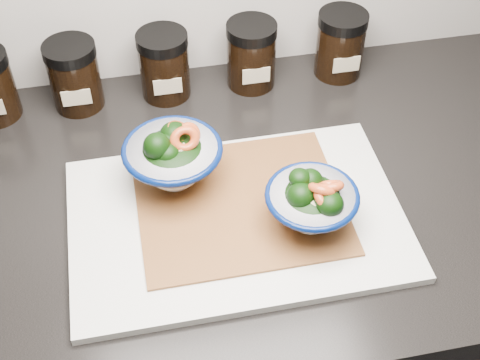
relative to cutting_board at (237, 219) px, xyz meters
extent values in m
cube|color=black|center=(-0.05, 0.06, -0.03)|extent=(3.50, 0.60, 0.04)
cube|color=silver|center=(0.00, 0.00, 0.00)|extent=(0.45, 0.30, 0.01)
cube|color=#A66832|center=(0.01, 0.02, 0.01)|extent=(0.28, 0.24, 0.00)
cylinder|color=white|center=(-0.07, 0.08, 0.02)|extent=(0.05, 0.05, 0.01)
ellipsoid|color=white|center=(-0.07, 0.08, 0.03)|extent=(0.08, 0.08, 0.03)
torus|color=#041649|center=(-0.07, 0.08, 0.07)|extent=(0.14, 0.14, 0.01)
torus|color=#041649|center=(-0.07, 0.08, 0.05)|extent=(0.11, 0.11, 0.00)
ellipsoid|color=black|center=(-0.07, 0.08, 0.06)|extent=(0.10, 0.10, 0.05)
ellipsoid|color=black|center=(-0.08, 0.09, 0.07)|extent=(0.03, 0.03, 0.03)
cylinder|color=#477233|center=(-0.08, 0.09, 0.06)|extent=(0.01, 0.01, 0.02)
ellipsoid|color=black|center=(-0.07, 0.10, 0.07)|extent=(0.04, 0.04, 0.04)
cylinder|color=#477233|center=(-0.07, 0.10, 0.06)|extent=(0.02, 0.01, 0.03)
ellipsoid|color=black|center=(-0.09, 0.07, 0.08)|extent=(0.04, 0.04, 0.04)
cylinder|color=#477233|center=(-0.09, 0.07, 0.07)|extent=(0.02, 0.01, 0.03)
ellipsoid|color=black|center=(-0.08, 0.07, 0.07)|extent=(0.04, 0.04, 0.03)
cylinder|color=#477233|center=(-0.08, 0.07, 0.06)|extent=(0.01, 0.01, 0.02)
torus|color=#CA4D26|center=(-0.06, 0.10, 0.08)|extent=(0.05, 0.06, 0.05)
torus|color=#CA4D26|center=(-0.05, 0.09, 0.08)|extent=(0.06, 0.05, 0.05)
torus|color=#CA4D26|center=(-0.05, 0.08, 0.09)|extent=(0.05, 0.04, 0.04)
cylinder|color=#CCBC8E|center=(-0.06, 0.07, 0.08)|extent=(0.02, 0.02, 0.02)
cylinder|color=white|center=(0.09, -0.03, 0.01)|extent=(0.04, 0.04, 0.01)
ellipsoid|color=white|center=(0.09, -0.03, 0.03)|extent=(0.07, 0.07, 0.03)
torus|color=#041649|center=(0.09, -0.03, 0.06)|extent=(0.12, 0.12, 0.01)
torus|color=#041649|center=(0.09, -0.03, 0.05)|extent=(0.10, 0.10, 0.00)
ellipsoid|color=black|center=(0.09, -0.03, 0.05)|extent=(0.09, 0.09, 0.04)
ellipsoid|color=black|center=(0.08, -0.02, 0.08)|extent=(0.03, 0.03, 0.02)
cylinder|color=#477233|center=(0.08, -0.02, 0.07)|extent=(0.01, 0.01, 0.02)
ellipsoid|color=black|center=(0.11, -0.06, 0.07)|extent=(0.04, 0.04, 0.03)
cylinder|color=#477233|center=(0.11, -0.06, 0.06)|extent=(0.01, 0.01, 0.02)
ellipsoid|color=black|center=(0.08, -0.04, 0.07)|extent=(0.04, 0.04, 0.04)
cylinder|color=#477233|center=(0.08, -0.04, 0.06)|extent=(0.01, 0.01, 0.02)
ellipsoid|color=black|center=(0.09, -0.02, 0.07)|extent=(0.03, 0.03, 0.04)
cylinder|color=#477233|center=(0.09, -0.02, 0.06)|extent=(0.01, 0.01, 0.02)
torus|color=#CA4D26|center=(0.10, -0.05, 0.07)|extent=(0.04, 0.04, 0.04)
torus|color=#CA4D26|center=(0.10, -0.04, 0.08)|extent=(0.05, 0.05, 0.04)
torus|color=#CA4D26|center=(0.11, -0.04, 0.08)|extent=(0.05, 0.05, 0.04)
cylinder|color=#CCBC8E|center=(0.09, -0.05, 0.07)|extent=(0.02, 0.02, 0.01)
cylinder|color=#CCBC8E|center=(0.12, -0.04, 0.07)|extent=(0.02, 0.02, 0.01)
cylinder|color=black|center=(-0.20, 0.30, 0.04)|extent=(0.08, 0.08, 0.09)
cylinder|color=black|center=(-0.20, 0.30, 0.10)|extent=(0.08, 0.08, 0.02)
cube|color=#C6B793|center=(-0.20, 0.26, 0.04)|extent=(0.04, 0.00, 0.03)
cylinder|color=black|center=(-0.06, 0.30, 0.04)|extent=(0.08, 0.08, 0.09)
cylinder|color=black|center=(-0.06, 0.30, 0.10)|extent=(0.08, 0.08, 0.02)
cube|color=#C6B793|center=(-0.06, 0.26, 0.04)|extent=(0.04, 0.00, 0.03)
cylinder|color=black|center=(0.08, 0.30, 0.04)|extent=(0.08, 0.08, 0.09)
cylinder|color=black|center=(0.08, 0.30, 0.10)|extent=(0.08, 0.08, 0.02)
cube|color=#C6B793|center=(0.08, 0.26, 0.04)|extent=(0.04, 0.00, 0.03)
cylinder|color=black|center=(0.24, 0.30, 0.04)|extent=(0.08, 0.08, 0.09)
cylinder|color=black|center=(0.24, 0.30, 0.10)|extent=(0.08, 0.08, 0.02)
cube|color=#C6B793|center=(0.24, 0.26, 0.04)|extent=(0.05, 0.00, 0.03)
camera|label=1|loc=(-0.11, -0.58, 0.69)|focal=50.00mm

